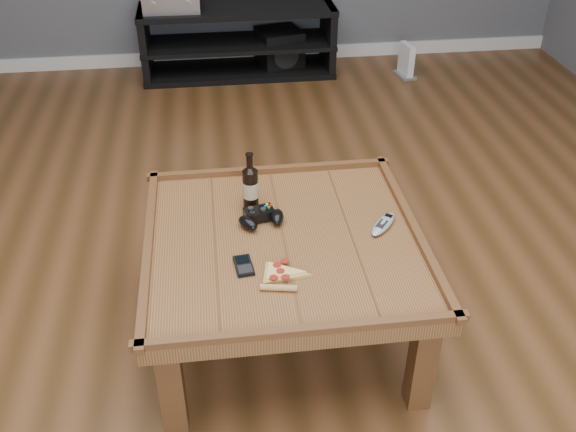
{
  "coord_description": "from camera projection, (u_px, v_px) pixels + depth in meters",
  "views": [
    {
      "loc": [
        -0.22,
        -1.86,
        1.83
      ],
      "look_at": [
        0.02,
        0.04,
        0.52
      ],
      "focal_mm": 40.0,
      "sensor_mm": 36.0,
      "label": 1
    }
  ],
  "objects": [
    {
      "name": "subwoofer",
      "position": [
        280.0,
        50.0,
        4.82
      ],
      "size": [
        0.37,
        0.37,
        0.3
      ],
      "rotation": [
        0.0,
        0.0,
        0.24
      ],
      "color": "black",
      "rests_on": "ground"
    },
    {
      "name": "game_console",
      "position": [
        406.0,
        62.0,
        4.73
      ],
      "size": [
        0.14,
        0.21,
        0.24
      ],
      "rotation": [
        0.0,
        0.0,
        0.18
      ],
      "color": "slate",
      "rests_on": "ground"
    },
    {
      "name": "baseboard",
      "position": [
        237.0,
        56.0,
        5.01
      ],
      "size": [
        5.0,
        0.02,
        0.1
      ],
      "primitive_type": "cube",
      "color": "silver",
      "rests_on": "ground"
    },
    {
      "name": "smartphone",
      "position": [
        244.0,
        266.0,
        2.19
      ],
      "size": [
        0.07,
        0.11,
        0.01
      ],
      "rotation": [
        0.0,
        0.0,
        0.11
      ],
      "color": "black",
      "rests_on": "coffee_table"
    },
    {
      "name": "game_controller",
      "position": [
        261.0,
        217.0,
        2.4
      ],
      "size": [
        0.19,
        0.15,
        0.05
      ],
      "rotation": [
        0.0,
        0.0,
        0.23
      ],
      "color": "black",
      "rests_on": "coffee_table"
    },
    {
      "name": "beer_bottle",
      "position": [
        250.0,
        186.0,
        2.45
      ],
      "size": [
        0.06,
        0.06,
        0.23
      ],
      "color": "black",
      "rests_on": "coffee_table"
    },
    {
      "name": "pizza_slice",
      "position": [
        280.0,
        275.0,
        2.15
      ],
      "size": [
        0.17,
        0.24,
        0.02
      ],
      "rotation": [
        0.0,
        0.0,
        -0.19
      ],
      "color": "tan",
      "rests_on": "coffee_table"
    },
    {
      "name": "media_console",
      "position": [
        238.0,
        41.0,
        4.7
      ],
      "size": [
        1.4,
        0.45,
        0.5
      ],
      "color": "black",
      "rests_on": "ground"
    },
    {
      "name": "ground",
      "position": [
        284.0,
        329.0,
        2.58
      ],
      "size": [
        6.0,
        6.0,
        0.0
      ],
      "primitive_type": "plane",
      "color": "#452B13",
      "rests_on": "ground"
    },
    {
      "name": "remote_control",
      "position": [
        383.0,
        224.0,
        2.39
      ],
      "size": [
        0.15,
        0.17,
        0.02
      ],
      "rotation": [
        0.0,
        0.0,
        -0.67
      ],
      "color": "#9A9EA8",
      "rests_on": "coffee_table"
    },
    {
      "name": "coffee_table",
      "position": [
        284.0,
        252.0,
        2.36
      ],
      "size": [
        1.03,
        1.03,
        0.48
      ],
      "color": "#513217",
      "rests_on": "ground"
    }
  ]
}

